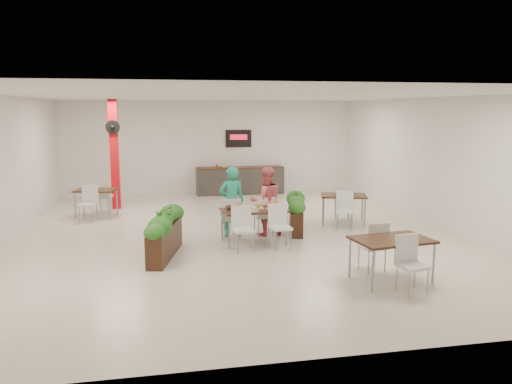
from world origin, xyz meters
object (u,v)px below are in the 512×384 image
diner_woman (266,201)px  diner_man (232,202)px  planter_left (165,231)px  planter_right (296,210)px  side_table_a (96,194)px  side_table_c (392,245)px  side_table_b (344,200)px  red_column (115,153)px  service_counter (240,180)px  main_table (254,215)px

diner_woman → diner_man: bearing=-5.2°
planter_left → planter_right: planter_left is taller
diner_man → side_table_a: (-3.33, 2.86, -0.20)m
planter_right → side_table_c: planter_right is taller
diner_woman → side_table_b: diner_woman is taller
diner_woman → side_table_b: 2.33m
red_column → side_table_a: 1.53m
planter_left → service_counter: bearing=69.5°
diner_woman → side_table_c: 3.81m
red_column → main_table: red_column is taller
side_table_c → planter_right: bearing=91.4°
planter_left → side_table_b: bearing=24.8°
planter_left → side_table_c: planter_left is taller
side_table_a → service_counter: bearing=46.6°
main_table → side_table_a: bearing=136.6°
planter_right → side_table_a: (-4.95, 2.55, 0.13)m
planter_right → service_counter: bearing=95.2°
red_column → main_table: (3.27, -4.56, -1.01)m
side_table_a → side_table_b: (6.33, -2.11, 0.01)m
side_table_b → diner_man: bearing=-148.6°
planter_left → side_table_a: size_ratio=1.16×
diner_man → planter_left: bearing=35.9°
red_column → diner_woman: (3.68, -3.90, -0.84)m
side_table_b → planter_right: bearing=-145.1°
red_column → side_table_b: bearing=-28.2°
red_column → diner_woman: 5.43m
planter_left → planter_right: bearing=27.7°
red_column → side_table_b: 6.74m
service_counter → planter_right: size_ratio=1.67×
service_counter → side_table_b: service_counter is taller
main_table → side_table_a: (-3.72, 3.52, -0.02)m
red_column → planter_left: (1.35, -5.24, -1.13)m
service_counter → planter_right: service_counter is taller
red_column → planter_left: 5.52m
service_counter → side_table_b: (1.88, -5.01, 0.13)m
side_table_a → red_column: bearing=80.0°
main_table → diner_man: bearing=120.8°
red_column → main_table: 5.70m
side_table_b → side_table_c: same height
diner_woman → red_column: bearing=-51.8°
diner_man → planter_right: 1.67m
side_table_b → service_counter: bearing=127.8°
diner_woman → planter_left: diner_woman is taller
diner_man → side_table_c: size_ratio=0.98×
side_table_a → planter_left: bearing=-53.3°
main_table → side_table_b: size_ratio=1.03×
planter_left → side_table_c: size_ratio=1.17×
side_table_c → main_table: bearing=114.9°
red_column → side_table_c: 9.07m
diner_man → diner_woman: size_ratio=1.02×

